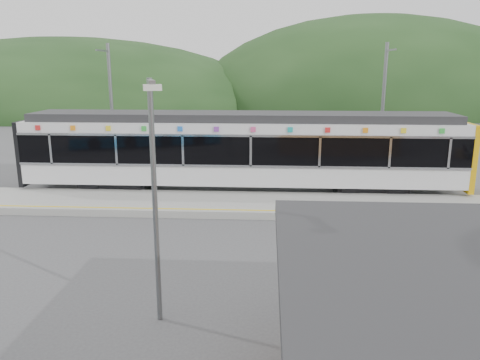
{
  "coord_description": "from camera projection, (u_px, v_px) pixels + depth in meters",
  "views": [
    {
      "loc": [
        1.22,
        -15.66,
        5.8
      ],
      "look_at": [
        0.21,
        1.0,
        1.77
      ],
      "focal_mm": 35.0,
      "sensor_mm": 36.0,
      "label": 1
    }
  ],
  "objects": [
    {
      "name": "ground",
      "position": [
        232.0,
        235.0,
        16.63
      ],
      "size": [
        120.0,
        120.0,
        0.0
      ],
      "primitive_type": "plane",
      "color": "#4C4C4F",
      "rests_on": "ground"
    },
    {
      "name": "hills",
      "position": [
        376.0,
        197.0,
        21.4
      ],
      "size": [
        146.0,
        149.0,
        26.0
      ],
      "color": "#1E3D19",
      "rests_on": "ground"
    },
    {
      "name": "platform",
      "position": [
        238.0,
        204.0,
        19.8
      ],
      "size": [
        26.0,
        3.2,
        0.3
      ],
      "primitive_type": "cube",
      "color": "#9E9E99",
      "rests_on": "ground"
    },
    {
      "name": "yellow_line",
      "position": [
        236.0,
        210.0,
        18.5
      ],
      "size": [
        26.0,
        0.1,
        0.01
      ],
      "primitive_type": "cube",
      "color": "yellow",
      "rests_on": "platform"
    },
    {
      "name": "train",
      "position": [
        242.0,
        149.0,
        21.97
      ],
      "size": [
        20.44,
        3.01,
        3.74
      ],
      "color": "black",
      "rests_on": "ground"
    },
    {
      "name": "catenary_mast_west",
      "position": [
        112.0,
        109.0,
        24.49
      ],
      "size": [
        0.18,
        1.8,
        7.0
      ],
      "color": "slate",
      "rests_on": "ground"
    },
    {
      "name": "catenary_mast_east",
      "position": [
        383.0,
        111.0,
        23.67
      ],
      "size": [
        0.18,
        1.8,
        7.0
      ],
      "color": "slate",
      "rests_on": "ground"
    },
    {
      "name": "lamp_post",
      "position": [
        153.0,
        183.0,
        10.16
      ],
      "size": [
        0.4,
        1.04,
        5.59
      ],
      "rotation": [
        0.0,
        0.0,
        0.31
      ],
      "color": "slate",
      "rests_on": "ground"
    }
  ]
}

